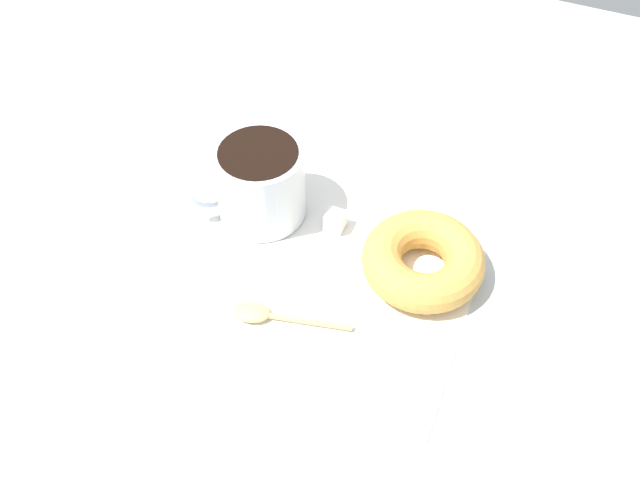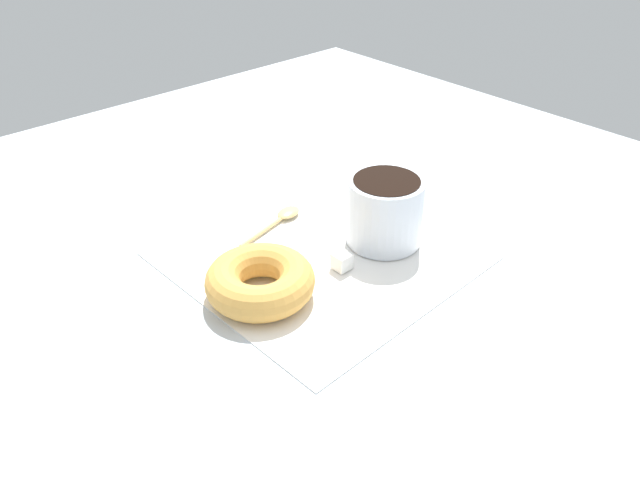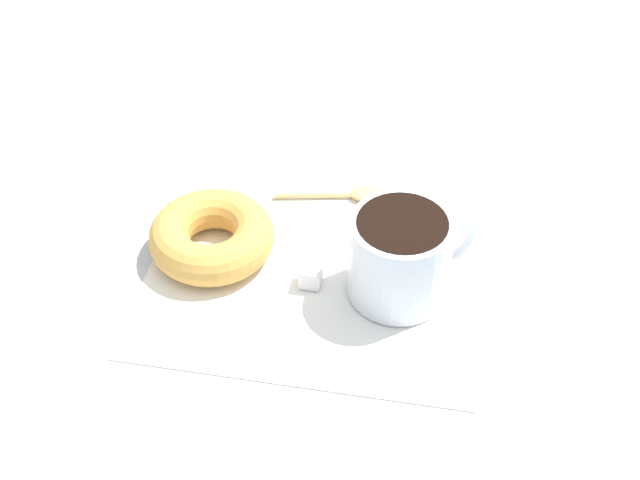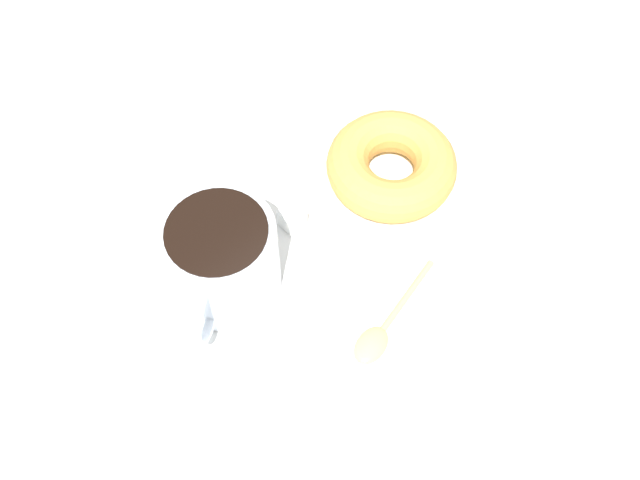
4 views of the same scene
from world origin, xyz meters
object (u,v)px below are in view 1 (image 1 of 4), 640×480
at_px(spoon, 266,314).
at_px(sugar_cube, 335,221).
at_px(donut, 423,260).
at_px(coffee_cup, 259,182).

height_order(spoon, sugar_cube, sugar_cube).
bearing_deg(donut, sugar_cube, 167.38).
distance_m(coffee_cup, spoon, 0.14).
xyz_separation_m(coffee_cup, donut, (0.18, -0.01, -0.02)).
bearing_deg(spoon, coffee_cup, 117.96).
bearing_deg(coffee_cup, sugar_cube, 6.62).
height_order(coffee_cup, donut, coffee_cup).
distance_m(coffee_cup, sugar_cube, 0.09).
distance_m(donut, sugar_cube, 0.10).
height_order(coffee_cup, spoon, coffee_cup).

